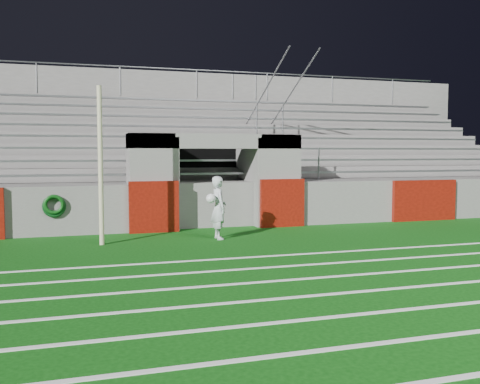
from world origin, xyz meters
name	(u,v)px	position (x,y,z in m)	size (l,w,h in m)	color
ground	(256,248)	(0.00, 0.00, 0.00)	(90.00, 90.00, 0.00)	#0B450C
field_post	(101,166)	(-3.21, 1.43, 1.79)	(0.11, 0.11, 3.58)	beige
field_markings	(381,312)	(0.00, -5.00, 0.01)	(28.00, 8.09, 0.01)	white
stadium_structure	(184,169)	(0.00, 7.97, 1.49)	(26.00, 8.48, 5.42)	slate
goalkeeper_with_ball	(218,207)	(-0.47, 1.41, 0.77)	(0.53, 0.57, 1.52)	silver
hose_coil	(54,205)	(-4.27, 2.93, 0.78)	(0.57, 0.15, 0.58)	#0B3813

